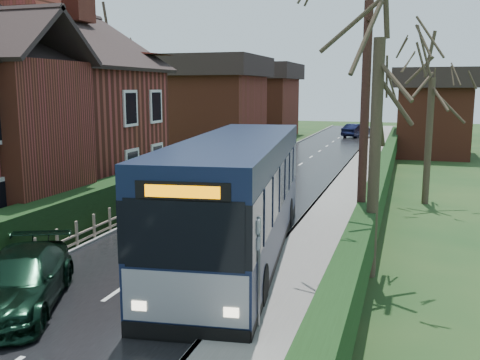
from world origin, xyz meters
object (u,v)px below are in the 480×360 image
(bus, at_px, (237,198))
(brick_house, at_px, (8,106))
(car_silver, at_px, (194,180))
(bus_stop_sign, at_px, (259,257))
(car_green, at_px, (19,281))
(telegraph_pole, at_px, (364,134))

(bus, bearing_deg, brick_house, 157.30)
(car_silver, xyz_separation_m, bus_stop_sign, (6.80, -13.01, 0.90))
(brick_house, relative_size, car_silver, 3.32)
(car_green, distance_m, bus_stop_sign, 5.76)
(car_silver, distance_m, bus_stop_sign, 14.71)
(brick_house, height_order, car_silver, brick_house)
(car_green, relative_size, bus_stop_sign, 1.81)
(brick_house, xyz_separation_m, bus_stop_sign, (12.73, -7.78, -2.72))
(car_silver, bearing_deg, bus_stop_sign, -57.26)
(brick_house, height_order, bus_stop_sign, brick_house)
(bus, height_order, telegraph_pole, telegraph_pole)
(bus, xyz_separation_m, telegraph_pole, (3.63, 0.60, 1.98))
(car_silver, relative_size, car_green, 0.97)
(brick_house, xyz_separation_m, car_green, (7.08, -8.23, -3.72))
(bus, relative_size, car_silver, 2.77)
(car_silver, relative_size, telegraph_pole, 0.59)
(brick_house, relative_size, bus_stop_sign, 5.83)
(car_green, distance_m, telegraph_pole, 9.88)
(car_green, bearing_deg, telegraph_pole, 15.54)
(telegraph_pole, bearing_deg, car_green, -144.54)
(car_silver, height_order, telegraph_pole, telegraph_pole)
(bus, xyz_separation_m, car_silver, (-4.77, 8.12, -1.05))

